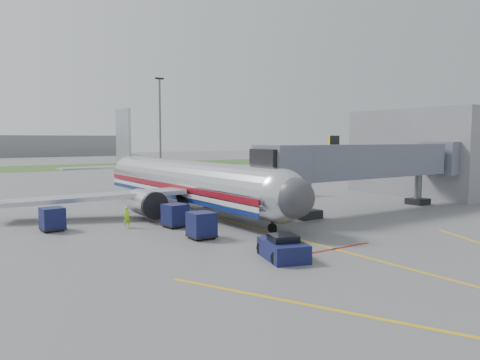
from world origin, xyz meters
TOP-DOWN VIEW (x-y plane):
  - ground at (0.00, 0.00)m, footprint 400.00×400.00m
  - grass_strip at (0.00, 90.00)m, footprint 300.00×25.00m
  - apron_markings at (0.00, -7.40)m, footprint 21.52×50.00m
  - airliner at (0.00, 15.25)m, footprint 32.10×35.67m
  - jet_bridge at (12.86, 5.00)m, footprint 25.30×4.00m
  - terminal at (30.00, 10.00)m, footprint 10.00×16.00m
  - light_mast_right at (25.00, 75.00)m, footprint 2.00×0.44m
  - pushback_tug at (-4.00, -4.04)m, footprint 2.85×3.67m
  - baggage_cart_a at (-12.65, 11.37)m, footprint 1.64×1.64m
  - baggage_cart_b at (-4.73, 7.73)m, footprint 1.78×1.78m
  - baggage_cart_c at (-5.10, 3.09)m, footprint 1.68×1.68m
  - belt_loader at (-2.49, 10.68)m, footprint 2.35×4.27m
  - ground_power_cart at (5.49, 7.18)m, footprint 1.30×0.87m
  - ramp_worker at (-7.80, 9.49)m, footprint 0.65×0.51m

SIDE VIEW (x-z plane):
  - ground at x=0.00m, z-range 0.00..0.00m
  - apron_markings at x=0.00m, z-range 0.00..0.01m
  - grass_strip at x=0.00m, z-range 0.00..0.01m
  - belt_loader at x=-2.49m, z-range -0.51..1.51m
  - ground_power_cart at x=5.49m, z-range -0.01..1.03m
  - pushback_tug at x=-4.00m, z-range -0.11..1.23m
  - ramp_worker at x=-7.80m, z-range 0.00..1.57m
  - baggage_cart_a at x=-12.65m, z-range 0.02..1.70m
  - baggage_cart_b at x=-4.73m, z-range 0.02..1.75m
  - baggage_cart_c at x=-5.10m, z-range 0.02..1.77m
  - airliner at x=0.00m, z-range -2.48..7.77m
  - jet_bridge at x=12.86m, z-range 1.02..7.92m
  - terminal at x=30.00m, z-range 0.00..10.00m
  - light_mast_right at x=25.00m, z-range 0.58..20.98m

